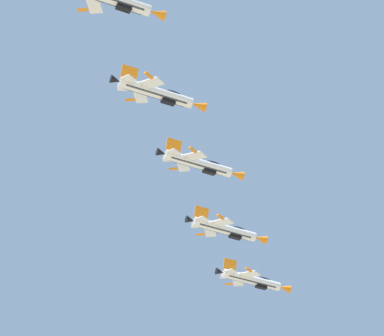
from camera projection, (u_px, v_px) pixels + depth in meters
name	position (u px, v px, depth m)	size (l,w,h in m)	color
fighter_jet_lead	(253.00, 280.00, 178.23)	(15.14, 10.15, 4.63)	white
fighter_jet_left_wing	(226.00, 230.00, 165.13)	(15.14, 10.14, 4.67)	white
fighter_jet_right_wing	(200.00, 164.00, 155.04)	(15.14, 10.04, 4.91)	white
fighter_jet_left_outer	(158.00, 93.00, 142.78)	(15.14, 10.04, 4.92)	white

